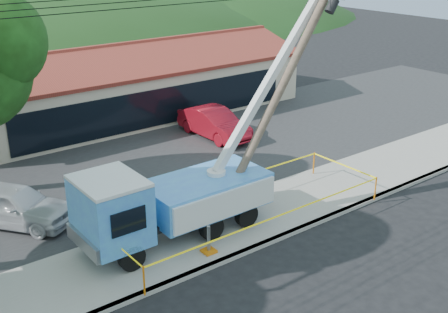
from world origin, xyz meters
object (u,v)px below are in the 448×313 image
(leaning_pole, at_px, (281,89))
(car_red, at_px, (214,138))
(car_silver, at_px, (17,225))
(utility_truck, at_px, (172,197))

(leaning_pole, xyz_separation_m, car_red, (3.05, 8.60, -5.20))
(car_silver, bearing_deg, utility_truck, -84.49)
(car_silver, height_order, car_red, car_silver)
(car_silver, bearing_deg, car_red, -21.77)
(leaning_pole, bearing_deg, car_red, 70.45)
(utility_truck, bearing_deg, leaning_pole, -3.99)
(utility_truck, distance_m, car_silver, 6.73)
(utility_truck, height_order, car_red, utility_truck)
(leaning_pole, height_order, car_red, leaning_pole)
(utility_truck, bearing_deg, car_silver, 132.97)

